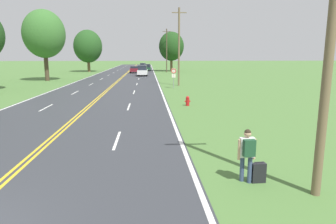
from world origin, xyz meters
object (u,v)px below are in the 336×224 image
object	(u,v)px
tree_right_cluster	(44,34)
fire_hydrant	(188,101)
car_white_van_nearest	(143,70)
car_dark_green_van_mid_near	(147,67)
hitchhiker_person	(247,150)
car_dark_grey_sedan_mid_far	(143,65)
traffic_sign	(174,73)
tree_left_verge	(88,46)
suitcase	(259,173)
car_maroon_hatchback_approaching	(134,69)
tree_mid_treeline	(171,46)

from	to	relation	value
tree_right_cluster	fire_hydrant	bearing A→B (deg)	-52.96
car_white_van_nearest	car_dark_green_van_mid_near	xyz separation A→B (m)	(0.83, 18.68, -0.16)
hitchhiker_person	car_dark_grey_sedan_mid_far	distance (m)	83.63
fire_hydrant	car_white_van_nearest	bearing A→B (deg)	96.64
traffic_sign	tree_right_cluster	bearing A→B (deg)	147.05
tree_left_verge	hitchhiker_person	bearing A→B (deg)	-75.29
suitcase	car_maroon_hatchback_approaching	xyz separation A→B (m)	(-6.18, 57.75, 0.49)
tree_mid_treeline	fire_hydrant	bearing A→B (deg)	-93.10
traffic_sign	tree_left_verge	bearing A→B (deg)	114.43
hitchhiker_person	car_dark_grey_sedan_mid_far	world-z (taller)	hitchhiker_person
hitchhiker_person	fire_hydrant	xyz separation A→B (m)	(0.09, 14.08, -0.64)
suitcase	fire_hydrant	world-z (taller)	fire_hydrant
traffic_sign	tree_mid_treeline	world-z (taller)	tree_mid_treeline
traffic_sign	car_white_van_nearest	bearing A→B (deg)	100.36
car_white_van_nearest	car_dark_grey_sedan_mid_far	world-z (taller)	car_white_van_nearest
fire_hydrant	tree_mid_treeline	world-z (taller)	tree_mid_treeline
suitcase	hitchhiker_person	bearing A→B (deg)	82.33
suitcase	tree_mid_treeline	distance (m)	63.86
hitchhiker_person	fire_hydrant	size ratio (longest dim) A/B	2.23
fire_hydrant	tree_left_verge	xyz separation A→B (m)	(-16.63, 48.93, 5.41)
suitcase	car_dark_green_van_mid_near	distance (m)	66.78
suitcase	traffic_sign	world-z (taller)	traffic_sign
tree_left_verge	tree_mid_treeline	distance (m)	19.32
tree_mid_treeline	car_dark_green_van_mid_near	bearing A→B (deg)	151.79
car_maroon_hatchback_approaching	hitchhiker_person	bearing A→B (deg)	5.39
suitcase	car_dark_green_van_mid_near	size ratio (longest dim) A/B	0.16
car_white_van_nearest	hitchhiker_person	bearing A→B (deg)	5.98
car_dark_green_van_mid_near	tree_right_cluster	bearing A→B (deg)	-25.84
hitchhiker_person	suitcase	bearing A→B (deg)	-97.67
suitcase	tree_mid_treeline	bearing A→B (deg)	-5.96
hitchhiker_person	car_maroon_hatchback_approaching	bearing A→B (deg)	1.94
suitcase	car_dark_grey_sedan_mid_far	bearing A→B (deg)	-0.60
tree_mid_treeline	car_maroon_hatchback_approaching	distance (m)	11.53
tree_right_cluster	car_dark_grey_sedan_mid_far	world-z (taller)	tree_right_cluster
car_white_van_nearest	car_maroon_hatchback_approaching	size ratio (longest dim) A/B	1.19
tree_mid_treeline	tree_right_cluster	bearing A→B (deg)	-129.43
tree_left_verge	car_dark_grey_sedan_mid_far	distance (m)	24.41
fire_hydrant	car_maroon_hatchback_approaching	size ratio (longest dim) A/B	0.21
fire_hydrant	tree_right_cluster	xyz separation A→B (m)	(-18.19, 24.10, 6.49)
tree_right_cluster	car_white_van_nearest	world-z (taller)	tree_right_cluster
tree_right_cluster	car_dark_grey_sedan_mid_far	xyz separation A→B (m)	(13.80, 45.34, -6.10)
traffic_sign	car_maroon_hatchback_approaching	bearing A→B (deg)	100.65
car_maroon_hatchback_approaching	traffic_sign	bearing A→B (deg)	10.30
suitcase	fire_hydrant	xyz separation A→B (m)	(-0.29, 14.11, 0.07)
traffic_sign	tree_mid_treeline	size ratio (longest dim) A/B	0.25
car_maroon_hatchback_approaching	car_dark_green_van_mid_near	world-z (taller)	car_dark_green_van_mid_near
car_white_van_nearest	fire_hydrant	bearing A→B (deg)	8.02
car_white_van_nearest	tree_left_verge	bearing A→B (deg)	-138.47
tree_right_cluster	car_dark_green_van_mid_near	size ratio (longest dim) A/B	2.49
suitcase	tree_right_cluster	distance (m)	42.94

